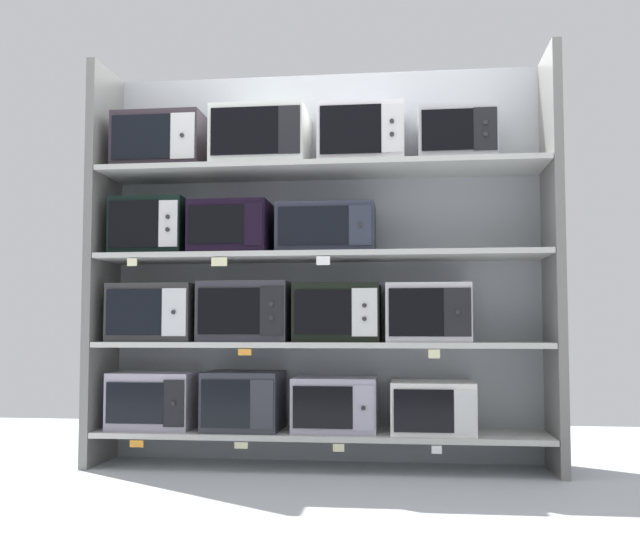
{
  "coord_description": "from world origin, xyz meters",
  "views": [
    {
      "loc": [
        0.48,
        -4.16,
        0.77
      ],
      "look_at": [
        0.0,
        0.0,
        1.05
      ],
      "focal_mm": 41.8,
      "sensor_mm": 36.0,
      "label": 1
    }
  ],
  "objects_px": {
    "microwave_14": "(456,138)",
    "microwave_3": "(432,407)",
    "microwave_13": "(362,137)",
    "microwave_1": "(244,401)",
    "microwave_8": "(153,228)",
    "microwave_11": "(161,144)",
    "microwave_6": "(338,313)",
    "microwave_10": "(327,230)",
    "microwave_12": "(262,140)",
    "microwave_9": "(233,229)",
    "microwave_5": "(246,312)",
    "microwave_2": "(335,404)",
    "microwave_7": "(428,313)",
    "microwave_4": "(156,313)",
    "microwave_0": "(154,400)"
  },
  "relations": [
    {
      "from": "microwave_13",
      "to": "microwave_1",
      "type": "bearing_deg",
      "value": 179.98
    },
    {
      "from": "microwave_9",
      "to": "microwave_14",
      "type": "distance_m",
      "value": 1.36
    },
    {
      "from": "microwave_0",
      "to": "microwave_11",
      "type": "xyz_separation_m",
      "value": [
        0.02,
        -0.0,
        1.49
      ]
    },
    {
      "from": "microwave_9",
      "to": "microwave_2",
      "type": "bearing_deg",
      "value": -0.02
    },
    {
      "from": "microwave_10",
      "to": "microwave_13",
      "type": "bearing_deg",
      "value": -0.05
    },
    {
      "from": "microwave_1",
      "to": "microwave_8",
      "type": "relative_size",
      "value": 1.0
    },
    {
      "from": "microwave_1",
      "to": "microwave_8",
      "type": "xyz_separation_m",
      "value": [
        -0.55,
        -0.0,
        0.99
      ]
    },
    {
      "from": "microwave_4",
      "to": "microwave_11",
      "type": "bearing_deg",
      "value": -0.13
    },
    {
      "from": "microwave_9",
      "to": "microwave_11",
      "type": "height_order",
      "value": "microwave_11"
    },
    {
      "from": "microwave_2",
      "to": "microwave_6",
      "type": "bearing_deg",
      "value": 0.18
    },
    {
      "from": "microwave_2",
      "to": "microwave_7",
      "type": "relative_size",
      "value": 1.01
    },
    {
      "from": "microwave_9",
      "to": "microwave_10",
      "type": "height_order",
      "value": "microwave_9"
    },
    {
      "from": "microwave_7",
      "to": "microwave_8",
      "type": "height_order",
      "value": "microwave_8"
    },
    {
      "from": "microwave_5",
      "to": "microwave_12",
      "type": "xyz_separation_m",
      "value": [
        0.08,
        -0.0,
        0.99
      ]
    },
    {
      "from": "microwave_3",
      "to": "microwave_0",
      "type": "bearing_deg",
      "value": 179.99
    },
    {
      "from": "microwave_13",
      "to": "microwave_11",
      "type": "bearing_deg",
      "value": 179.99
    },
    {
      "from": "microwave_4",
      "to": "microwave_5",
      "type": "xyz_separation_m",
      "value": [
        0.53,
        0.0,
        0.0
      ]
    },
    {
      "from": "microwave_6",
      "to": "microwave_10",
      "type": "relative_size",
      "value": 0.87
    },
    {
      "from": "microwave_0",
      "to": "microwave_8",
      "type": "relative_size",
      "value": 1.11
    },
    {
      "from": "microwave_6",
      "to": "microwave_12",
      "type": "distance_m",
      "value": 1.09
    },
    {
      "from": "microwave_7",
      "to": "microwave_6",
      "type": "bearing_deg",
      "value": 179.98
    },
    {
      "from": "microwave_11",
      "to": "microwave_12",
      "type": "xyz_separation_m",
      "value": [
        0.6,
        -0.0,
        0.0
      ]
    },
    {
      "from": "microwave_9",
      "to": "microwave_12",
      "type": "bearing_deg",
      "value": -0.12
    },
    {
      "from": "microwave_1",
      "to": "microwave_11",
      "type": "xyz_separation_m",
      "value": [
        -0.5,
        -0.0,
        1.49
      ]
    },
    {
      "from": "microwave_2",
      "to": "microwave_7",
      "type": "height_order",
      "value": "microwave_7"
    },
    {
      "from": "microwave_7",
      "to": "microwave_12",
      "type": "bearing_deg",
      "value": -180.0
    },
    {
      "from": "microwave_5",
      "to": "microwave_10",
      "type": "relative_size",
      "value": 0.93
    },
    {
      "from": "microwave_5",
      "to": "microwave_6",
      "type": "distance_m",
      "value": 0.52
    },
    {
      "from": "microwave_8",
      "to": "microwave_10",
      "type": "relative_size",
      "value": 0.78
    },
    {
      "from": "microwave_5",
      "to": "microwave_12",
      "type": "bearing_deg",
      "value": -0.11
    },
    {
      "from": "microwave_6",
      "to": "microwave_9",
      "type": "bearing_deg",
      "value": 179.99
    },
    {
      "from": "microwave_11",
      "to": "microwave_12",
      "type": "height_order",
      "value": "microwave_12"
    },
    {
      "from": "microwave_0",
      "to": "microwave_7",
      "type": "distance_m",
      "value": 1.64
    },
    {
      "from": "microwave_0",
      "to": "microwave_13",
      "type": "relative_size",
      "value": 0.99
    },
    {
      "from": "microwave_0",
      "to": "microwave_12",
      "type": "bearing_deg",
      "value": -0.03
    },
    {
      "from": "microwave_3",
      "to": "microwave_8",
      "type": "xyz_separation_m",
      "value": [
        -1.6,
        -0.0,
        1.02
      ]
    },
    {
      "from": "microwave_6",
      "to": "microwave_10",
      "type": "xyz_separation_m",
      "value": [
        -0.06,
        -0.0,
        0.47
      ]
    },
    {
      "from": "microwave_2",
      "to": "microwave_12",
      "type": "distance_m",
      "value": 1.57
    },
    {
      "from": "microwave_1",
      "to": "microwave_11",
      "type": "height_order",
      "value": "microwave_11"
    },
    {
      "from": "microwave_1",
      "to": "microwave_4",
      "type": "relative_size",
      "value": 0.87
    },
    {
      "from": "microwave_14",
      "to": "microwave_3",
      "type": "bearing_deg",
      "value": -179.97
    },
    {
      "from": "microwave_2",
      "to": "microwave_11",
      "type": "distance_m",
      "value": 1.82
    },
    {
      "from": "microwave_5",
      "to": "microwave_14",
      "type": "xyz_separation_m",
      "value": [
        1.19,
        -0.0,
        0.97
      ]
    },
    {
      "from": "microwave_2",
      "to": "microwave_3",
      "type": "distance_m",
      "value": 0.54
    },
    {
      "from": "microwave_11",
      "to": "microwave_12",
      "type": "distance_m",
      "value": 0.6
    },
    {
      "from": "microwave_0",
      "to": "microwave_3",
      "type": "xyz_separation_m",
      "value": [
        1.58,
        -0.0,
        -0.02
      ]
    },
    {
      "from": "microwave_14",
      "to": "microwave_4",
      "type": "bearing_deg",
      "value": 180.0
    },
    {
      "from": "microwave_3",
      "to": "microwave_13",
      "type": "height_order",
      "value": "microwave_13"
    },
    {
      "from": "microwave_10",
      "to": "microwave_13",
      "type": "relative_size",
      "value": 1.14
    },
    {
      "from": "microwave_3",
      "to": "microwave_13",
      "type": "bearing_deg",
      "value": -179.98
    }
  ]
}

